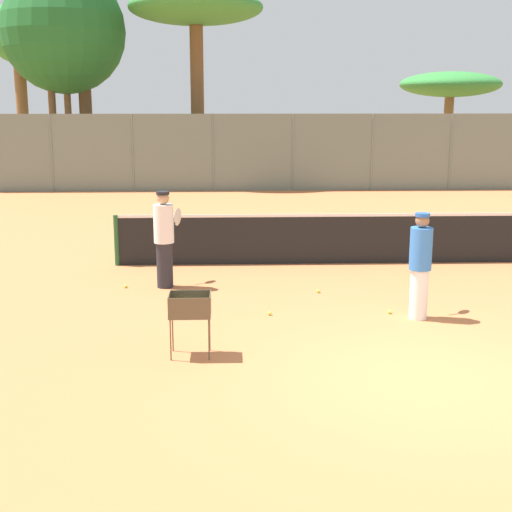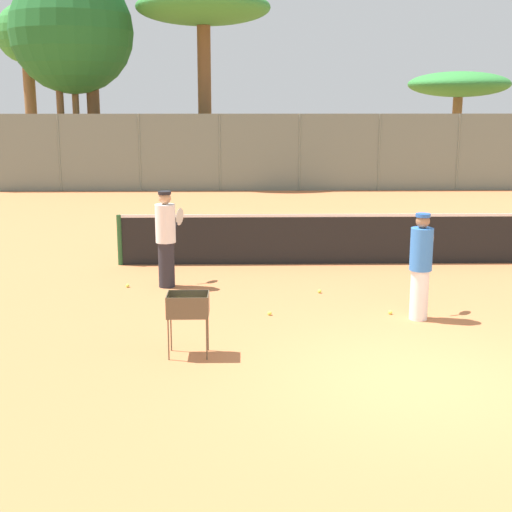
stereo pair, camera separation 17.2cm
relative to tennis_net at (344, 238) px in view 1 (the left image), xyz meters
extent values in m
plane|color=#C67242|center=(0.00, -6.44, -0.56)|extent=(80.00, 80.00, 0.00)
cylinder|color=#26592D|center=(-4.80, 0.00, -0.02)|extent=(0.10, 0.10, 1.07)
cube|color=black|center=(0.00, 0.00, -0.05)|extent=(9.59, 0.01, 1.01)
cube|color=white|center=(0.00, 0.00, 0.48)|extent=(9.59, 0.02, 0.06)
cylinder|color=slate|center=(-9.10, 12.52, 0.89)|extent=(0.08, 0.08, 2.90)
cylinder|color=slate|center=(-6.06, 12.52, 0.89)|extent=(0.08, 0.08, 2.90)
cylinder|color=slate|center=(-3.03, 12.52, 0.89)|extent=(0.08, 0.08, 2.90)
cylinder|color=slate|center=(0.00, 12.52, 0.89)|extent=(0.08, 0.08, 2.90)
cylinder|color=slate|center=(3.03, 12.52, 0.89)|extent=(0.08, 0.08, 2.90)
cylinder|color=slate|center=(6.06, 12.52, 0.89)|extent=(0.08, 0.08, 2.90)
cube|color=slate|center=(0.00, 12.52, 0.89)|extent=(24.26, 0.01, 2.90)
cylinder|color=brown|center=(7.72, 18.45, 1.21)|extent=(0.44, 0.44, 3.53)
ellipsoid|color=#338438|center=(7.72, 18.45, 3.55)|extent=(4.59, 4.59, 1.15)
cylinder|color=brown|center=(-11.27, 16.77, 2.15)|extent=(0.50, 0.50, 5.41)
sphere|color=#338438|center=(-11.27, 16.77, 5.59)|extent=(2.48, 2.48, 2.48)
cylinder|color=brown|center=(-3.71, 15.23, 2.61)|extent=(0.54, 0.54, 6.34)
ellipsoid|color=#338438|center=(-3.71, 15.23, 6.46)|extent=(5.40, 5.40, 1.35)
cylinder|color=brown|center=(-8.40, 15.86, 2.45)|extent=(0.52, 0.52, 6.01)
sphere|color=#388E42|center=(-8.40, 15.86, 6.24)|extent=(2.64, 2.64, 2.64)
cylinder|color=brown|center=(-9.09, 15.67, 1.76)|extent=(0.28, 0.28, 4.63)
sphere|color=#1E6028|center=(-9.09, 15.67, 5.57)|extent=(5.01, 5.01, 5.01)
cylinder|color=brown|center=(-9.62, 15.23, 1.71)|extent=(0.29, 0.29, 4.55)
sphere|color=#1E6028|center=(-9.62, 15.23, 4.77)|extent=(2.60, 2.60, 2.60)
cylinder|color=#26262D|center=(-3.63, -1.83, -0.14)|extent=(0.30, 0.30, 0.85)
cylinder|color=white|center=(-3.63, -1.83, 0.64)|extent=(0.37, 0.37, 0.70)
sphere|color=tan|center=(-3.63, -1.83, 1.11)|extent=(0.23, 0.23, 0.23)
cylinder|color=black|center=(-3.63, -1.83, 1.20)|extent=(0.24, 0.24, 0.06)
cylinder|color=black|center=(-3.48, -1.50, 0.46)|extent=(0.09, 0.15, 0.27)
ellipsoid|color=silver|center=(-3.41, -1.33, 0.68)|extent=(0.19, 0.38, 0.43)
cylinder|color=white|center=(0.57, -3.93, -0.16)|extent=(0.28, 0.28, 0.80)
cylinder|color=blue|center=(0.57, -3.93, 0.58)|extent=(0.35, 0.35, 0.67)
sphere|color=#8C6647|center=(0.57, -3.93, 1.02)|extent=(0.22, 0.22, 0.22)
cylinder|color=#2659B2|center=(0.57, -3.93, 1.11)|extent=(0.23, 0.23, 0.05)
cylinder|color=black|center=(0.75, -3.63, 0.41)|extent=(0.10, 0.14, 0.27)
ellipsoid|color=silver|center=(0.84, -3.47, 0.63)|extent=(0.23, 0.36, 0.43)
cylinder|color=brown|center=(-3.22, -5.67, -0.27)|extent=(0.02, 0.02, 0.57)
cylinder|color=brown|center=(-2.71, -5.67, -0.27)|extent=(0.02, 0.02, 0.57)
cylinder|color=brown|center=(-3.22, -5.31, -0.27)|extent=(0.02, 0.02, 0.57)
cylinder|color=brown|center=(-2.71, -5.31, -0.27)|extent=(0.02, 0.02, 0.57)
cube|color=brown|center=(-2.96, -5.49, 0.02)|extent=(0.55, 0.40, 0.01)
cube|color=brown|center=(-2.96, -5.69, 0.16)|extent=(0.55, 0.01, 0.30)
cube|color=brown|center=(-2.96, -5.29, 0.16)|extent=(0.55, 0.01, 0.30)
cube|color=brown|center=(-3.24, -5.49, 0.16)|extent=(0.01, 0.40, 0.30)
cube|color=brown|center=(-2.69, -5.49, 0.16)|extent=(0.01, 0.40, 0.30)
sphere|color=#D1E54C|center=(-3.04, -5.56, 0.11)|extent=(0.07, 0.07, 0.07)
sphere|color=#D1E54C|center=(-3.04, -5.46, 0.11)|extent=(0.07, 0.07, 0.07)
sphere|color=#D1E54C|center=(-3.05, -5.39, 0.05)|extent=(0.07, 0.07, 0.07)
sphere|color=#D1E54C|center=(-2.75, -5.37, 0.11)|extent=(0.07, 0.07, 0.07)
sphere|color=#D1E54C|center=(-3.08, -5.39, 0.11)|extent=(0.07, 0.07, 0.07)
sphere|color=#D1E54C|center=(-2.83, -5.38, 0.05)|extent=(0.07, 0.07, 0.07)
sphere|color=#D1E54C|center=(-2.85, -5.47, 0.05)|extent=(0.07, 0.07, 0.07)
sphere|color=#D1E54C|center=(-2.87, -5.40, 0.11)|extent=(0.07, 0.07, 0.07)
sphere|color=#D1E54C|center=(-2.94, -5.50, 0.05)|extent=(0.07, 0.07, 0.07)
sphere|color=#D1E54C|center=(-3.15, -5.56, 0.11)|extent=(0.07, 0.07, 0.07)
sphere|color=#D1E54C|center=(-3.15, -5.41, 0.11)|extent=(0.07, 0.07, 0.07)
sphere|color=#D1E54C|center=(-1.79, -3.68, -0.53)|extent=(0.07, 0.07, 0.07)
sphere|color=#D1E54C|center=(-0.83, -2.34, -0.53)|extent=(0.07, 0.07, 0.07)
sphere|color=#D1E54C|center=(-4.36, -1.87, -0.53)|extent=(0.07, 0.07, 0.07)
sphere|color=#D1E54C|center=(0.18, -3.67, -0.53)|extent=(0.07, 0.07, 0.07)
cube|color=#232328|center=(-5.27, 15.45, -0.11)|extent=(4.20, 1.70, 0.90)
cube|color=#33383D|center=(-5.47, 15.45, 0.69)|extent=(2.20, 1.50, 0.70)
camera|label=1|loc=(-2.42, -14.72, 2.85)|focal=50.00mm
camera|label=2|loc=(-2.24, -14.72, 2.85)|focal=50.00mm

